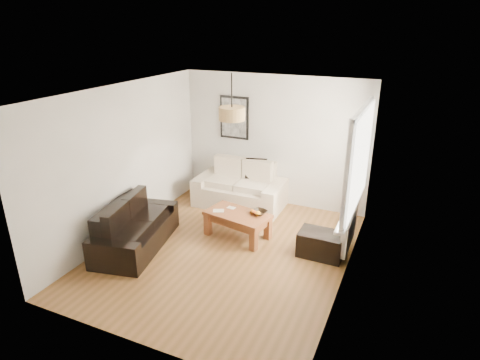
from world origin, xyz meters
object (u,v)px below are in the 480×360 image
at_px(loveseat_cream, 240,185).
at_px(sofa_leather, 135,226).
at_px(ottoman, 321,244).
at_px(coffee_table, 238,225).

relative_size(loveseat_cream, sofa_leather, 1.02).
xyz_separation_m(sofa_leather, ottoman, (2.88, 0.97, -0.17)).
bearing_deg(ottoman, sofa_leather, -161.45).
relative_size(sofa_leather, coffee_table, 1.58).
bearing_deg(ottoman, loveseat_cream, 147.80).
xyz_separation_m(loveseat_cream, coffee_table, (0.50, -1.22, -0.22)).
height_order(sofa_leather, ottoman, sofa_leather).
bearing_deg(sofa_leather, ottoman, -83.03).
height_order(coffee_table, ottoman, coffee_table).
xyz_separation_m(loveseat_cream, sofa_leather, (-0.90, -2.21, -0.07)).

